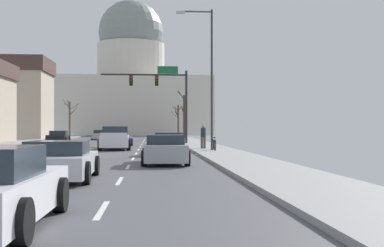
% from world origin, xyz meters
% --- Properties ---
extents(ground, '(20.00, 180.00, 0.20)m').
position_xyz_m(ground, '(0.00, -0.00, 0.02)').
color(ground, '#4E4E53').
extents(signal_gantry, '(7.91, 0.41, 7.07)m').
position_xyz_m(signal_gantry, '(5.42, 17.92, 5.16)').
color(signal_gantry, '#28282D').
rests_on(signal_gantry, ground).
extents(street_lamp_right, '(2.32, 0.24, 8.87)m').
position_xyz_m(street_lamp_right, '(7.92, 3.07, 5.33)').
color(street_lamp_right, '#333338').
rests_on(street_lamp_right, ground).
extents(capitol_building, '(32.94, 21.71, 30.78)m').
position_xyz_m(capitol_building, '(0.00, 78.67, 10.22)').
color(capitol_building, beige).
rests_on(capitol_building, ground).
extents(sedan_near_00, '(2.06, 4.57, 1.27)m').
position_xyz_m(sedan_near_00, '(1.80, 13.07, 0.60)').
color(sedan_near_00, navy).
rests_on(sedan_near_00, ground).
extents(pickup_truck_near_01, '(2.35, 5.63, 1.63)m').
position_xyz_m(pickup_truck_near_01, '(1.83, 7.70, 0.73)').
color(pickup_truck_near_01, silver).
rests_on(pickup_truck_near_01, ground).
extents(sedan_near_02, '(2.07, 4.42, 1.27)m').
position_xyz_m(sedan_near_02, '(5.42, 0.39, 0.59)').
color(sedan_near_02, silver).
rests_on(sedan_near_02, ground).
extents(sedan_near_03, '(1.97, 4.41, 1.24)m').
position_xyz_m(sedan_near_03, '(4.99, -6.93, 0.59)').
color(sedan_near_03, '#9EA3A8').
rests_on(sedan_near_03, ground).
extents(sedan_near_04, '(2.11, 4.38, 1.17)m').
position_xyz_m(sedan_near_04, '(1.71, -13.32, 0.55)').
color(sedan_near_04, silver).
rests_on(sedan_near_04, ground).
extents(sedan_oncoming_00, '(2.16, 4.46, 1.24)m').
position_xyz_m(sedan_oncoming_00, '(-4.97, 23.30, 0.59)').
color(sedan_oncoming_00, black).
rests_on(sedan_oncoming_00, ground).
extents(sedan_oncoming_01, '(2.19, 4.47, 1.25)m').
position_xyz_m(sedan_oncoming_01, '(-2.03, 36.55, 0.60)').
color(sedan_oncoming_01, '#9EA3A8').
rests_on(sedan_oncoming_01, ground).
extents(bare_tree_00, '(1.83, 2.90, 5.13)m').
position_xyz_m(bare_tree_00, '(8.71, 54.18, 2.96)').
color(bare_tree_00, '#4C3D2D').
rests_on(bare_tree_00, ground).
extents(bare_tree_01, '(2.61, 1.67, 5.98)m').
position_xyz_m(bare_tree_01, '(-8.85, 54.53, 3.24)').
color(bare_tree_01, brown).
rests_on(bare_tree_01, ground).
extents(bare_tree_02, '(1.14, 1.75, 6.34)m').
position_xyz_m(bare_tree_02, '(8.71, 38.24, 3.10)').
color(bare_tree_02, '#423328').
rests_on(bare_tree_02, ground).
extents(pedestrian_00, '(0.35, 0.34, 1.61)m').
position_xyz_m(pedestrian_00, '(7.91, 5.58, 1.03)').
color(pedestrian_00, '#4C4238').
rests_on(pedestrian_00, ground).
extents(bicycle_parked, '(0.12, 1.77, 0.85)m').
position_xyz_m(bicycle_parked, '(8.33, 3.03, 0.49)').
color(bicycle_parked, black).
rests_on(bicycle_parked, ground).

